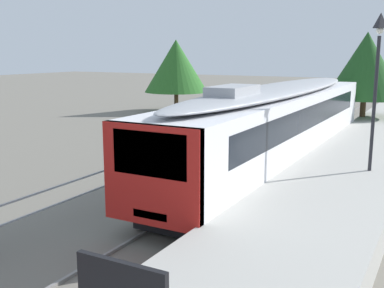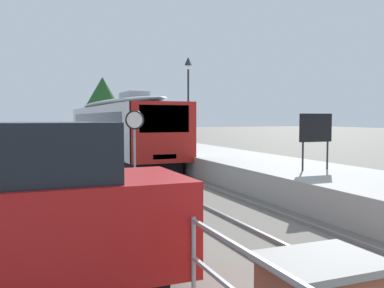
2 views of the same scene
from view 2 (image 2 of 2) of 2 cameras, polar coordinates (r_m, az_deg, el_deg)
name	(u,v)px [view 2 (image 2 of 2)]	position (r m, az deg, el deg)	size (l,w,h in m)	color
ground_plane	(69,164)	(24.39, -16.27, -2.60)	(160.00, 160.00, 0.00)	#6B665B
track_rails	(123,161)	(24.86, -9.37, -2.31)	(3.20, 60.00, 0.14)	#6B665B
commuter_train	(115,124)	(26.76, -10.39, 2.63)	(2.82, 19.97, 3.74)	silver
station_platform	(175,152)	(25.72, -2.30, -1.14)	(3.90, 60.00, 0.90)	#A8A59E
platform_lamp_mid_platform	(188,84)	(25.90, -0.51, 8.14)	(0.34, 0.34, 5.35)	#232328
platform_notice_board	(316,130)	(13.94, 16.39, 1.87)	(1.20, 0.08, 1.80)	#232328
speed_limit_sign	(135,132)	(13.40, -7.77, 1.65)	(0.61, 0.10, 2.81)	#9EA0A5
carpark_fence	(91,168)	(14.38, -13.50, -3.15)	(0.06, 36.06, 1.25)	#9EA0A5
parked_van_red	(2,213)	(6.27, -24.35, -8.51)	(4.91, 1.96, 2.51)	red
parked_hatchback_black	(17,183)	(12.38, -22.54, -4.95)	(4.00, 1.77, 1.53)	black
tree_behind_carpark	(103,100)	(39.40, -12.00, 5.81)	(4.85, 4.85, 6.26)	brown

